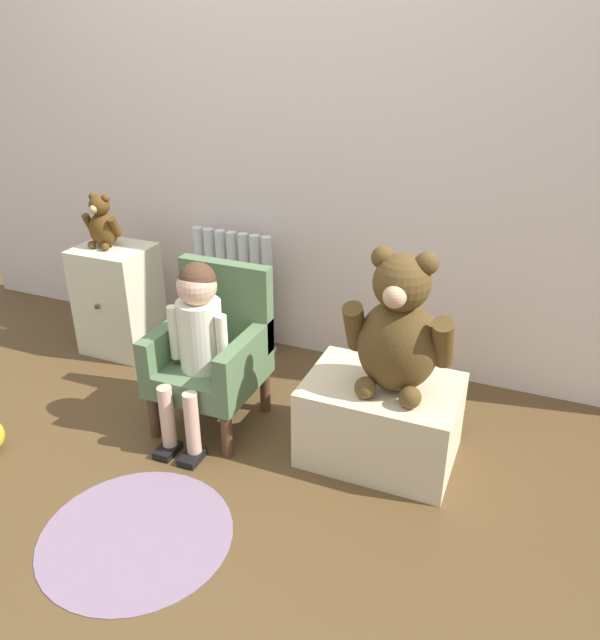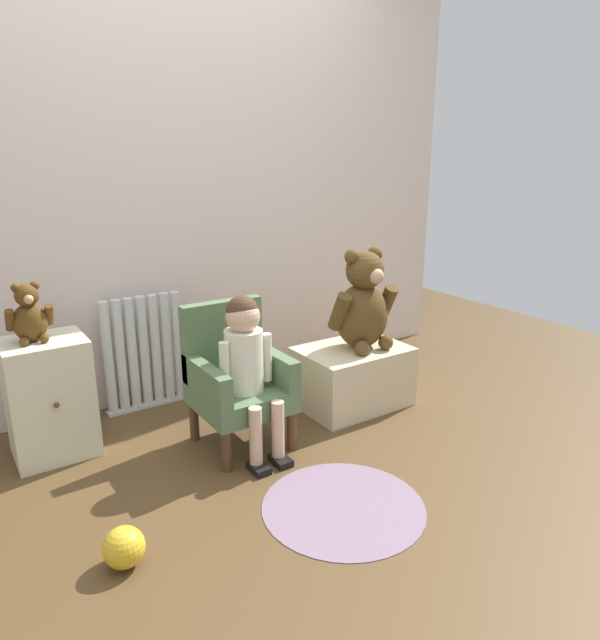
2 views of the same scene
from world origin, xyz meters
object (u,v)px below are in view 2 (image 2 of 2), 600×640
(small_dresser, at_px, (50,398))
(low_bench, at_px, (352,376))
(radiator, at_px, (144,353))
(child_armchair, at_px, (236,378))
(floor_rug, at_px, (343,506))
(large_teddy_bear, at_px, (363,305))
(toy_ball, at_px, (124,547))
(small_teddy_bear, at_px, (29,316))
(child_figure, at_px, (246,353))

(small_dresser, relative_size, low_bench, 0.96)
(radiator, distance_m, low_bench, 1.10)
(child_armchair, distance_m, floor_rug, 0.77)
(small_dresser, relative_size, large_teddy_bear, 1.02)
(toy_ball, bearing_deg, child_armchair, 37.92)
(child_armchair, relative_size, small_teddy_bear, 2.54)
(child_armchair, height_order, child_figure, child_figure)
(radiator, relative_size, small_dresser, 1.13)
(child_figure, xyz_separation_m, small_teddy_bear, (-0.77, 0.46, 0.18))
(child_armchair, relative_size, low_bench, 1.16)
(small_dresser, distance_m, floor_rug, 1.37)
(radiator, relative_size, floor_rug, 0.96)
(floor_rug, bearing_deg, small_dresser, 128.25)
(small_dresser, distance_m, child_figure, 0.90)
(child_armchair, bearing_deg, child_figure, -90.00)
(small_dresser, distance_m, large_teddy_bear, 1.55)
(child_armchair, height_order, floor_rug, child_armchair)
(small_dresser, bearing_deg, radiator, 25.17)
(large_teddy_bear, bearing_deg, small_teddy_bear, 166.94)
(child_figure, xyz_separation_m, floor_rug, (0.09, -0.59, -0.47))
(child_armchair, xyz_separation_m, child_figure, (-0.00, -0.11, 0.15))
(small_teddy_bear, height_order, floor_rug, small_teddy_bear)
(small_dresser, xyz_separation_m, toy_ball, (0.03, -0.91, -0.20))
(child_armchair, xyz_separation_m, small_teddy_bear, (-0.77, 0.35, 0.33))
(large_teddy_bear, xyz_separation_m, toy_ball, (-1.45, -0.55, -0.48))
(child_armchair, distance_m, toy_ball, 0.93)
(radiator, height_order, floor_rug, radiator)
(large_teddy_bear, bearing_deg, low_bench, 163.72)
(floor_rug, bearing_deg, child_figure, 98.59)
(radiator, xyz_separation_m, toy_ball, (-0.48, -1.15, -0.23))
(radiator, height_order, child_figure, child_figure)
(small_dresser, bearing_deg, small_teddy_bear, -178.96)
(radiator, xyz_separation_m, large_teddy_bear, (0.97, -0.60, 0.25))
(low_bench, bearing_deg, small_teddy_bear, 167.04)
(low_bench, bearing_deg, small_dresser, 166.72)
(large_teddy_bear, bearing_deg, toy_ball, -159.17)
(low_bench, xyz_separation_m, toy_ball, (-1.41, -0.57, -0.09))
(floor_rug, bearing_deg, toy_ball, 169.58)
(small_teddy_bear, relative_size, toy_ball, 1.85)
(radiator, distance_m, floor_rug, 1.36)
(low_bench, height_order, large_teddy_bear, large_teddy_bear)
(small_teddy_bear, distance_m, floor_rug, 1.51)
(child_armchair, height_order, large_teddy_bear, large_teddy_bear)
(child_figure, distance_m, large_teddy_bear, 0.76)
(child_figure, relative_size, large_teddy_bear, 1.37)
(small_dresser, height_order, child_figure, child_figure)
(small_dresser, xyz_separation_m, small_teddy_bear, (-0.03, -0.00, 0.38))
(child_figure, relative_size, low_bench, 1.29)
(radiator, bearing_deg, low_bench, -32.15)
(low_bench, bearing_deg, large_teddy_bear, -16.28)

